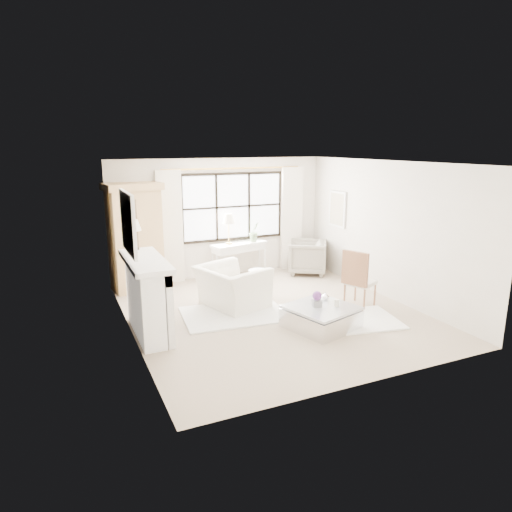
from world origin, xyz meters
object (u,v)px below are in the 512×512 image
at_px(armoire, 135,236).
at_px(club_armchair, 232,287).
at_px(coffee_table, 321,317).
at_px(console_table, 239,260).

xyz_separation_m(armoire, club_armchair, (1.43, -1.84, -0.75)).
bearing_deg(coffee_table, console_table, 75.20).
relative_size(club_armchair, coffee_table, 0.97).
distance_m(armoire, console_table, 2.43).
xyz_separation_m(club_armchair, coffee_table, (0.99, -1.56, -0.21)).
height_order(club_armchair, coffee_table, club_armchair).
bearing_deg(armoire, console_table, -9.34).
xyz_separation_m(armoire, console_table, (2.31, -0.01, -0.74)).
height_order(console_table, club_armchair, console_table).
height_order(armoire, club_armchair, armoire).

